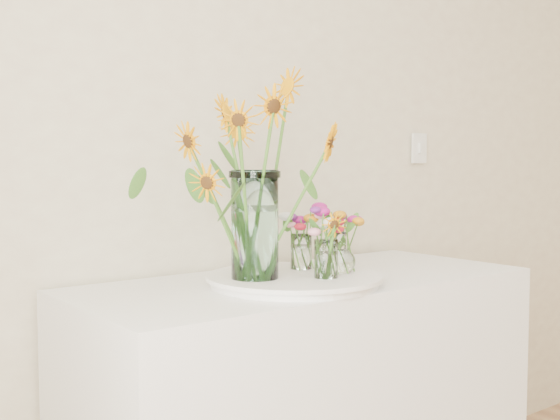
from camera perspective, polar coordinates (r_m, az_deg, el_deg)
The scene contains 9 objects.
tray at distance 1.98m, azimuth 1.18°, elevation -5.78°, with size 0.47×0.47×0.03m, color white.
mason_jar at distance 1.90m, azimuth -2.06°, elevation -1.25°, with size 0.13×0.13×0.30m, color #BCF1E8.
sunflower_bouquet at distance 1.89m, azimuth -2.07°, elevation 3.04°, with size 0.85×0.85×0.58m, color orange, non-canonical shape.
small_vase_a at distance 1.92m, azimuth 3.76°, elevation -4.04°, with size 0.06×0.06×0.11m, color white.
wildflower_posy_a at distance 1.91m, azimuth 3.77°, elevation -2.71°, with size 0.17×0.17×0.20m, color #C77E11, non-canonical shape.
small_vase_b at distance 2.02m, azimuth 4.97°, elevation -3.51°, with size 0.08×0.08×0.12m, color white, non-canonical shape.
wildflower_posy_b at distance 2.01m, azimuth 4.98°, elevation -2.24°, with size 0.19×0.19×0.21m, color #C77E11, non-canonical shape.
small_vase_c at distance 2.07m, azimuth 1.73°, elevation -3.44°, with size 0.06×0.06×0.11m, color white.
wildflower_posy_c at distance 2.07m, azimuth 1.73°, elevation -2.20°, with size 0.17×0.17×0.20m, color #C77E11, non-canonical shape.
Camera 1 is at (-1.66, 0.35, 1.25)m, focal length 45.00 mm.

